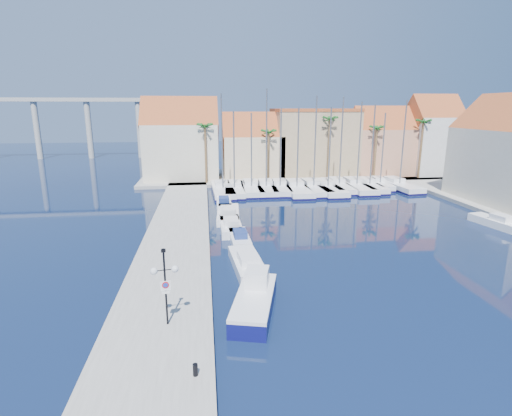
% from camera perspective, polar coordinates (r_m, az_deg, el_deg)
% --- Properties ---
extents(ground, '(260.00, 260.00, 0.00)m').
position_cam_1_polar(ground, '(25.37, 7.91, -14.55)').
color(ground, black).
rests_on(ground, ground).
extents(quay_west, '(6.00, 77.00, 0.50)m').
position_cam_1_polar(quay_west, '(36.99, -11.37, -4.87)').
color(quay_west, gray).
rests_on(quay_west, ground).
extents(shore_north, '(54.00, 16.00, 0.50)m').
position_cam_1_polar(shore_north, '(72.26, 5.73, 4.60)').
color(shore_north, gray).
rests_on(shore_north, ground).
extents(lamp_post, '(1.49, 0.56, 4.41)m').
position_cam_1_polar(lamp_post, '(22.21, -12.90, -9.36)').
color(lamp_post, black).
rests_on(lamp_post, quay_west).
extents(bollard, '(0.23, 0.23, 0.57)m').
position_cam_1_polar(bollard, '(19.35, -8.66, -21.88)').
color(bollard, black).
rests_on(bollard, quay_west).
extents(fishing_boat, '(3.72, 6.78, 2.26)m').
position_cam_1_polar(fishing_boat, '(24.98, -0.17, -12.94)').
color(fishing_boat, '#0D0F51').
rests_on(fishing_boat, ground).
extents(motorboat_west_0, '(2.57, 6.66, 1.40)m').
position_cam_1_polar(motorboat_west_0, '(31.00, -1.24, -7.86)').
color(motorboat_west_0, white).
rests_on(motorboat_west_0, ground).
extents(motorboat_west_1, '(1.77, 5.19, 1.40)m').
position_cam_1_polar(motorboat_west_1, '(36.68, -2.35, -4.33)').
color(motorboat_west_1, white).
rests_on(motorboat_west_1, ground).
extents(motorboat_west_2, '(2.08, 6.41, 1.40)m').
position_cam_1_polar(motorboat_west_2, '(40.59, -3.63, -2.52)').
color(motorboat_west_2, white).
rests_on(motorboat_west_2, ground).
extents(motorboat_west_3, '(2.89, 7.62, 1.40)m').
position_cam_1_polar(motorboat_west_3, '(45.09, -3.99, -0.83)').
color(motorboat_west_3, white).
rests_on(motorboat_west_3, ground).
extents(motorboat_west_4, '(1.86, 5.54, 1.40)m').
position_cam_1_polar(motorboat_west_4, '(50.17, -4.62, 0.70)').
color(motorboat_west_4, white).
rests_on(motorboat_west_4, ground).
extents(motorboat_east_1, '(2.79, 5.99, 1.40)m').
position_cam_1_polar(motorboat_east_1, '(48.84, 31.17, -1.71)').
color(motorboat_east_1, white).
rests_on(motorboat_east_1, ground).
extents(sailboat_0, '(3.32, 11.35, 14.01)m').
position_cam_1_polar(sailboat_0, '(58.21, -4.78, 2.65)').
color(sailboat_0, white).
rests_on(sailboat_0, ground).
extents(sailboat_1, '(3.28, 10.72, 11.64)m').
position_cam_1_polar(sailboat_1, '(58.29, -3.11, 2.67)').
color(sailboat_1, white).
rests_on(sailboat_1, ground).
extents(sailboat_2, '(2.89, 10.82, 11.43)m').
position_cam_1_polar(sailboat_2, '(59.13, -0.71, 2.85)').
color(sailboat_2, white).
rests_on(sailboat_2, ground).
extents(sailboat_3, '(3.31, 10.72, 14.73)m').
position_cam_1_polar(sailboat_3, '(59.35, 1.41, 2.94)').
color(sailboat_3, white).
rests_on(sailboat_3, ground).
extents(sailboat_4, '(3.57, 10.58, 12.08)m').
position_cam_1_polar(sailboat_4, '(59.59, 3.40, 2.93)').
color(sailboat_4, white).
rests_on(sailboat_4, ground).
extents(sailboat_5, '(3.55, 12.12, 12.11)m').
position_cam_1_polar(sailboat_5, '(59.33, 5.72, 2.82)').
color(sailboat_5, white).
rests_on(sailboat_5, ground).
extents(sailboat_6, '(3.68, 11.48, 13.77)m').
position_cam_1_polar(sailboat_6, '(60.23, 8.03, 2.94)').
color(sailboat_6, white).
rests_on(sailboat_6, ground).
extents(sailboat_7, '(3.20, 11.98, 12.23)m').
position_cam_1_polar(sailboat_7, '(60.38, 10.04, 2.87)').
color(sailboat_7, white).
rests_on(sailboat_7, ground).
extents(sailboat_8, '(3.27, 10.79, 13.64)m').
position_cam_1_polar(sailboat_8, '(62.25, 11.62, 3.16)').
color(sailboat_8, white).
rests_on(sailboat_8, ground).
extents(sailboat_9, '(3.26, 11.69, 12.98)m').
position_cam_1_polar(sailboat_9, '(62.76, 13.98, 3.10)').
color(sailboat_9, white).
rests_on(sailboat_9, ground).
extents(sailboat_10, '(3.03, 10.31, 12.61)m').
position_cam_1_polar(sailboat_10, '(63.42, 15.73, 3.11)').
color(sailboat_10, white).
rests_on(sailboat_10, ground).
extents(sailboat_11, '(2.73, 8.31, 11.40)m').
position_cam_1_polar(sailboat_11, '(65.02, 17.16, 3.29)').
color(sailboat_11, white).
rests_on(sailboat_11, ground).
extents(sailboat_12, '(3.64, 10.97, 13.25)m').
position_cam_1_polar(sailboat_12, '(65.20, 19.53, 3.12)').
color(sailboat_12, white).
rests_on(sailboat_12, ground).
extents(building_0, '(12.30, 9.00, 13.50)m').
position_cam_1_polar(building_0, '(68.76, -10.63, 9.22)').
color(building_0, beige).
rests_on(building_0, shore_north).
extents(building_1, '(10.30, 8.00, 11.00)m').
position_cam_1_polar(building_1, '(69.24, -0.52, 8.47)').
color(building_1, '#CBB18F').
rests_on(building_1, shore_north).
extents(building_2, '(14.20, 10.20, 11.50)m').
position_cam_1_polar(building_2, '(72.25, 8.19, 9.33)').
color(building_2, tan).
rests_on(building_2, shore_north).
extents(building_3, '(10.30, 8.00, 12.00)m').
position_cam_1_polar(building_3, '(75.44, 17.31, 8.74)').
color(building_3, tan).
rests_on(building_3, shore_north).
extents(building_4, '(8.30, 8.00, 14.00)m').
position_cam_1_polar(building_4, '(78.64, 23.73, 9.20)').
color(building_4, silver).
rests_on(building_4, shore_north).
extents(palm_0, '(2.60, 2.60, 10.15)m').
position_cam_1_polar(palm_0, '(63.49, -7.31, 11.27)').
color(palm_0, brown).
rests_on(palm_0, shore_north).
extents(palm_1, '(2.60, 2.60, 9.15)m').
position_cam_1_polar(palm_1, '(64.35, 1.81, 10.57)').
color(palm_1, brown).
rests_on(palm_1, shore_north).
extents(palm_2, '(2.60, 2.60, 11.15)m').
position_cam_1_polar(palm_2, '(66.58, 10.55, 12.09)').
color(palm_2, brown).
rests_on(palm_2, shore_north).
extents(palm_3, '(2.60, 2.60, 9.65)m').
position_cam_1_polar(palm_3, '(69.48, 16.90, 10.64)').
color(palm_3, brown).
rests_on(palm_3, shore_north).
extents(palm_4, '(2.60, 2.60, 10.65)m').
position_cam_1_polar(palm_4, '(73.05, 22.80, 11.04)').
color(palm_4, brown).
rests_on(palm_4, shore_north).
extents(viaduct, '(48.00, 2.20, 14.45)m').
position_cam_1_polar(viaduct, '(108.55, -25.54, 11.80)').
color(viaduct, '#9E9E99').
rests_on(viaduct, ground).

